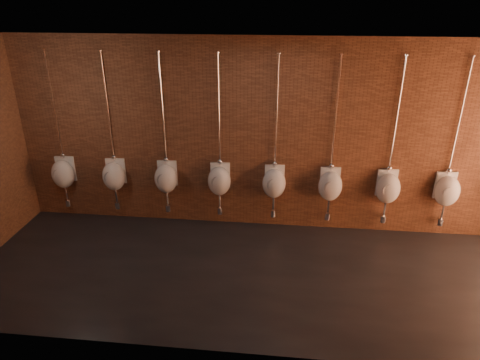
# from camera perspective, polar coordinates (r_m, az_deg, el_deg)

# --- Properties ---
(ground) EXTENTS (8.50, 8.50, 0.00)m
(ground) POSITION_cam_1_polar(r_m,az_deg,el_deg) (6.41, 2.86, -12.50)
(ground) COLOR black
(ground) RESTS_ON ground
(room_shell) EXTENTS (8.54, 3.04, 3.22)m
(room_shell) POSITION_cam_1_polar(r_m,az_deg,el_deg) (5.46, 3.29, 4.73)
(room_shell) COLOR black
(room_shell) RESTS_ON ground
(urinal_0) EXTENTS (0.43, 0.39, 2.72)m
(urinal_0) POSITION_cam_1_polar(r_m,az_deg,el_deg) (8.10, -22.52, 0.88)
(urinal_0) COLOR white
(urinal_0) RESTS_ON ground
(urinal_1) EXTENTS (0.43, 0.39, 2.72)m
(urinal_1) POSITION_cam_1_polar(r_m,az_deg,el_deg) (7.71, -16.47, 0.62)
(urinal_1) COLOR white
(urinal_1) RESTS_ON ground
(urinal_2) EXTENTS (0.43, 0.39, 2.72)m
(urinal_2) POSITION_cam_1_polar(r_m,az_deg,el_deg) (7.41, -9.84, 0.33)
(urinal_2) COLOR white
(urinal_2) RESTS_ON ground
(urinal_3) EXTENTS (0.43, 0.39, 2.72)m
(urinal_3) POSITION_cam_1_polar(r_m,az_deg,el_deg) (7.22, -2.77, 0.02)
(urinal_3) COLOR white
(urinal_3) RESTS_ON ground
(urinal_4) EXTENTS (0.43, 0.39, 2.72)m
(urinal_4) POSITION_cam_1_polar(r_m,az_deg,el_deg) (7.14, 4.57, -0.30)
(urinal_4) COLOR white
(urinal_4) RESTS_ON ground
(urinal_5) EXTENTS (0.43, 0.39, 2.72)m
(urinal_5) POSITION_cam_1_polar(r_m,az_deg,el_deg) (7.18, 11.94, -0.62)
(urinal_5) COLOR white
(urinal_5) RESTS_ON ground
(urinal_6) EXTENTS (0.43, 0.39, 2.72)m
(urinal_6) POSITION_cam_1_polar(r_m,az_deg,el_deg) (7.34, 19.11, -0.92)
(urinal_6) COLOR white
(urinal_6) RESTS_ON ground
(urinal_7) EXTENTS (0.43, 0.39, 2.72)m
(urinal_7) POSITION_cam_1_polar(r_m,az_deg,el_deg) (7.61, 25.88, -1.20)
(urinal_7) COLOR white
(urinal_7) RESTS_ON ground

